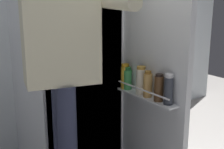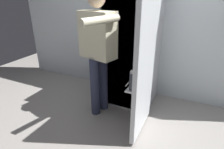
# 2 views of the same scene
# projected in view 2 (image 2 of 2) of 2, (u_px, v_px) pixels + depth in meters

# --- Properties ---
(ground_plane) EXTENTS (6.31, 6.31, 0.00)m
(ground_plane) POSITION_uv_depth(u_px,v_px,m) (116.00, 118.00, 2.48)
(ground_plane) COLOR gray
(kitchen_wall) EXTENTS (4.40, 0.10, 2.54)m
(kitchen_wall) POSITION_uv_depth(u_px,v_px,m) (142.00, 11.00, 2.74)
(kitchen_wall) COLOR silver
(kitchen_wall) RESTS_ON ground_plane
(refrigerator) EXTENTS (0.72, 1.26, 1.75)m
(refrigerator) POSITION_uv_depth(u_px,v_px,m) (133.00, 44.00, 2.55)
(refrigerator) COLOR silver
(refrigerator) RESTS_ON ground_plane
(person) EXTENTS (0.54, 0.80, 1.56)m
(person) POSITION_uv_depth(u_px,v_px,m) (99.00, 45.00, 2.27)
(person) COLOR #2D334C
(person) RESTS_ON ground_plane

